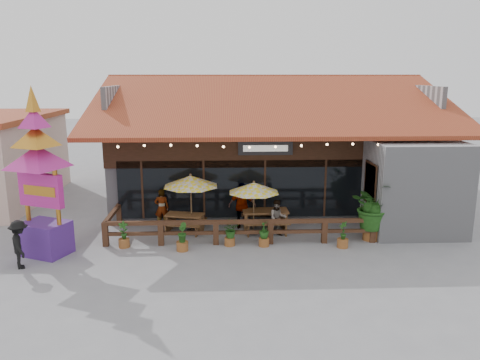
{
  "coord_description": "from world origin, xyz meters",
  "views": [
    {
      "loc": [
        -2.3,
        -16.74,
        6.1
      ],
      "look_at": [
        -1.54,
        1.5,
        1.96
      ],
      "focal_mm": 35.0,
      "sensor_mm": 36.0,
      "label": 1
    }
  ],
  "objects_px": {
    "umbrella_right": "(254,188)",
    "pedestrian": "(20,244)",
    "picnic_table_right": "(265,217)",
    "picnic_table_left": "(185,220)",
    "thai_sign_tower": "(38,161)",
    "umbrella_left": "(191,181)",
    "tropical_plant": "(372,207)"
  },
  "relations": [
    {
      "from": "umbrella_right",
      "to": "pedestrian",
      "type": "height_order",
      "value": "umbrella_right"
    },
    {
      "from": "picnic_table_right",
      "to": "picnic_table_left",
      "type": "bearing_deg",
      "value": 178.89
    },
    {
      "from": "umbrella_right",
      "to": "pedestrian",
      "type": "distance_m",
      "value": 8.32
    },
    {
      "from": "thai_sign_tower",
      "to": "picnic_table_right",
      "type": "bearing_deg",
      "value": 15.15
    },
    {
      "from": "umbrella_right",
      "to": "picnic_table_left",
      "type": "distance_m",
      "value": 3.05
    },
    {
      "from": "picnic_table_left",
      "to": "pedestrian",
      "type": "height_order",
      "value": "pedestrian"
    },
    {
      "from": "picnic_table_right",
      "to": "tropical_plant",
      "type": "relative_size",
      "value": 0.82
    },
    {
      "from": "picnic_table_left",
      "to": "umbrella_left",
      "type": "bearing_deg",
      "value": 5.14
    },
    {
      "from": "umbrella_left",
      "to": "thai_sign_tower",
      "type": "bearing_deg",
      "value": -155.82
    },
    {
      "from": "umbrella_left",
      "to": "thai_sign_tower",
      "type": "relative_size",
      "value": 0.47
    },
    {
      "from": "tropical_plant",
      "to": "thai_sign_tower",
      "type": "bearing_deg",
      "value": -175.43
    },
    {
      "from": "picnic_table_left",
      "to": "tropical_plant",
      "type": "distance_m",
      "value": 7.21
    },
    {
      "from": "thai_sign_tower",
      "to": "tropical_plant",
      "type": "distance_m",
      "value": 11.91
    },
    {
      "from": "tropical_plant",
      "to": "picnic_table_right",
      "type": "bearing_deg",
      "value": 163.08
    },
    {
      "from": "picnic_table_left",
      "to": "tropical_plant",
      "type": "xyz_separation_m",
      "value": [
        7.06,
        -1.24,
        0.79
      ]
    },
    {
      "from": "thai_sign_tower",
      "to": "tropical_plant",
      "type": "bearing_deg",
      "value": 4.57
    },
    {
      "from": "tropical_plant",
      "to": "picnic_table_left",
      "type": "bearing_deg",
      "value": 170.02
    },
    {
      "from": "umbrella_left",
      "to": "tropical_plant",
      "type": "bearing_deg",
      "value": -10.55
    },
    {
      "from": "umbrella_left",
      "to": "pedestrian",
      "type": "bearing_deg",
      "value": -147.34
    },
    {
      "from": "umbrella_right",
      "to": "tropical_plant",
      "type": "distance_m",
      "value": 4.49
    },
    {
      "from": "tropical_plant",
      "to": "pedestrian",
      "type": "bearing_deg",
      "value": -170.07
    },
    {
      "from": "picnic_table_left",
      "to": "thai_sign_tower",
      "type": "height_order",
      "value": "thai_sign_tower"
    },
    {
      "from": "picnic_table_left",
      "to": "umbrella_right",
      "type": "bearing_deg",
      "value": -8.7
    },
    {
      "from": "thai_sign_tower",
      "to": "umbrella_left",
      "type": "bearing_deg",
      "value": 24.18
    },
    {
      "from": "umbrella_right",
      "to": "picnic_table_right",
      "type": "bearing_deg",
      "value": 35.84
    },
    {
      "from": "umbrella_right",
      "to": "picnic_table_right",
      "type": "height_order",
      "value": "umbrella_right"
    },
    {
      "from": "umbrella_left",
      "to": "thai_sign_tower",
      "type": "height_order",
      "value": "thai_sign_tower"
    },
    {
      "from": "tropical_plant",
      "to": "pedestrian",
      "type": "relative_size",
      "value": 1.4
    },
    {
      "from": "picnic_table_right",
      "to": "thai_sign_tower",
      "type": "relative_size",
      "value": 0.29
    },
    {
      "from": "umbrella_right",
      "to": "tropical_plant",
      "type": "xyz_separation_m",
      "value": [
        4.37,
        -0.83,
        -0.59
      ]
    },
    {
      "from": "tropical_plant",
      "to": "umbrella_left",
      "type": "bearing_deg",
      "value": 169.45
    },
    {
      "from": "picnic_table_left",
      "to": "picnic_table_right",
      "type": "height_order",
      "value": "picnic_table_right"
    }
  ]
}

